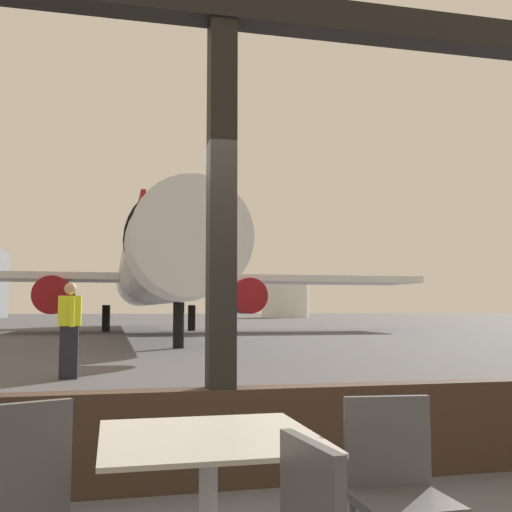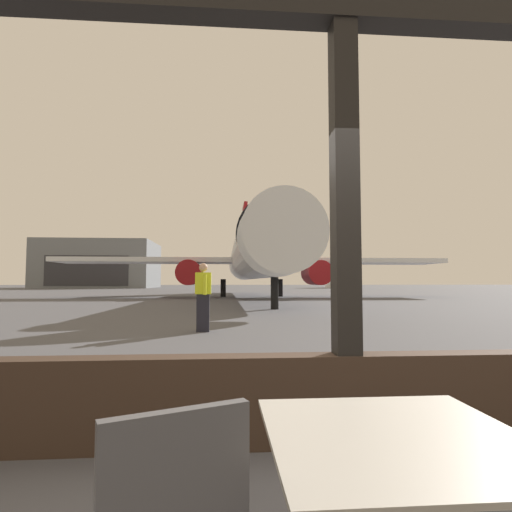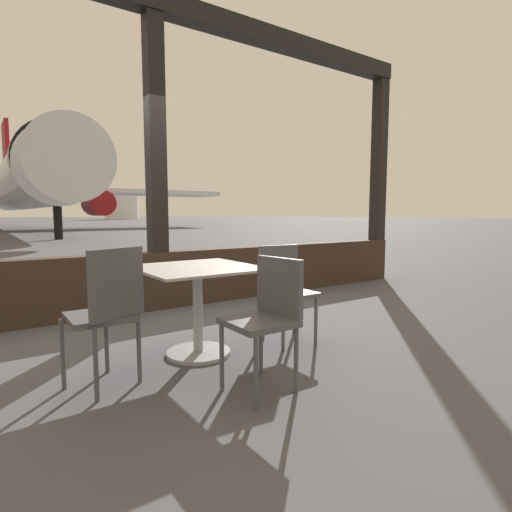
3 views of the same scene
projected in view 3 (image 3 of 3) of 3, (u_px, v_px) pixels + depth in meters
window_frame at (157, 204)px, 4.85m from camera, size 8.31×0.24×3.67m
dining_table at (198, 299)px, 3.29m from camera, size 0.91×0.91×0.73m
cafe_chair_window_left at (268, 310)px, 2.64m from camera, size 0.42×0.42×0.86m
cafe_chair_window_right at (284, 284)px, 3.67m from camera, size 0.42×0.42×0.86m
cafe_chair_aisle_left at (108, 305)px, 2.63m from camera, size 0.50×0.50×0.94m
airplane at (24, 184)px, 28.41m from camera, size 30.92×33.02×10.02m
fuel_storage_tank at (121, 205)px, 82.58m from camera, size 6.69×6.69×5.85m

